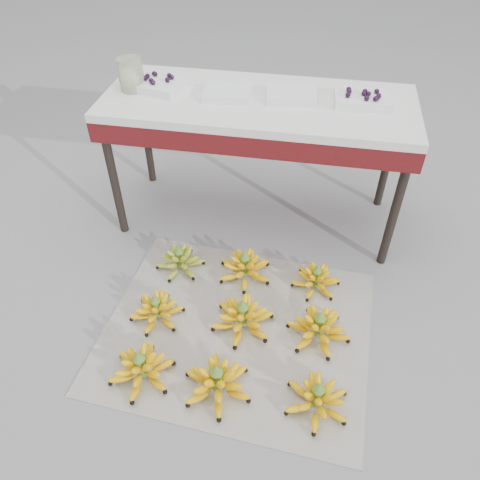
% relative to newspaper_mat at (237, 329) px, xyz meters
% --- Properties ---
extents(ground, '(60.00, 60.00, 0.00)m').
position_rel_newspaper_mat_xyz_m(ground, '(-0.05, 0.01, -0.00)').
color(ground, slate).
rests_on(ground, ground).
extents(newspaper_mat, '(1.32, 1.13, 0.01)m').
position_rel_newspaper_mat_xyz_m(newspaper_mat, '(0.00, 0.00, 0.00)').
color(newspaper_mat, white).
rests_on(newspaper_mat, ground).
extents(bunch_front_left, '(0.34, 0.34, 0.18)m').
position_rel_newspaper_mat_xyz_m(bunch_front_left, '(-0.36, -0.33, 0.06)').
color(bunch_front_left, '#FFC106').
rests_on(bunch_front_left, newspaper_mat).
extents(bunch_front_center, '(0.39, 0.39, 0.18)m').
position_rel_newspaper_mat_xyz_m(bunch_front_center, '(-0.02, -0.33, 0.07)').
color(bunch_front_center, '#FFC106').
rests_on(bunch_front_center, newspaper_mat).
extents(bunch_front_right, '(0.36, 0.36, 0.17)m').
position_rel_newspaper_mat_xyz_m(bunch_front_right, '(0.40, -0.33, 0.06)').
color(bunch_front_right, '#FFC106').
rests_on(bunch_front_right, newspaper_mat).
extents(bunch_mid_left, '(0.32, 0.32, 0.16)m').
position_rel_newspaper_mat_xyz_m(bunch_mid_left, '(-0.40, 0.00, 0.06)').
color(bunch_mid_left, '#FFC106').
rests_on(bunch_mid_left, newspaper_mat).
extents(bunch_mid_center, '(0.33, 0.33, 0.18)m').
position_rel_newspaper_mat_xyz_m(bunch_mid_center, '(0.02, 0.03, 0.07)').
color(bunch_mid_center, '#FFC106').
rests_on(bunch_mid_center, newspaper_mat).
extents(bunch_mid_right, '(0.37, 0.37, 0.18)m').
position_rel_newspaper_mat_xyz_m(bunch_mid_right, '(0.38, 0.03, 0.06)').
color(bunch_mid_right, '#FFC106').
rests_on(bunch_mid_right, newspaper_mat).
extents(bunch_back_left, '(0.26, 0.26, 0.16)m').
position_rel_newspaper_mat_xyz_m(bunch_back_left, '(-0.38, 0.35, 0.06)').
color(bunch_back_left, olive).
rests_on(bunch_back_left, newspaper_mat).
extents(bunch_back_center, '(0.33, 0.33, 0.17)m').
position_rel_newspaper_mat_xyz_m(bunch_back_center, '(-0.02, 0.36, 0.06)').
color(bunch_back_center, '#FFC106').
rests_on(bunch_back_center, newspaper_mat).
extents(bunch_back_right, '(0.29, 0.29, 0.15)m').
position_rel_newspaper_mat_xyz_m(bunch_back_right, '(0.35, 0.35, 0.05)').
color(bunch_back_right, '#FFC106').
rests_on(bunch_back_right, newspaper_mat).
extents(vendor_table, '(1.61, 0.64, 0.77)m').
position_rel_newspaper_mat_xyz_m(vendor_table, '(-0.05, 0.88, 0.68)').
color(vendor_table, black).
rests_on(vendor_table, ground).
extents(tray_far_left, '(0.31, 0.26, 0.07)m').
position_rel_newspaper_mat_xyz_m(tray_far_left, '(-0.60, 0.90, 0.79)').
color(tray_far_left, silver).
rests_on(tray_far_left, vendor_table).
extents(tray_left, '(0.25, 0.18, 0.04)m').
position_rel_newspaper_mat_xyz_m(tray_left, '(-0.21, 0.87, 0.79)').
color(tray_left, silver).
rests_on(tray_left, vendor_table).
extents(tray_right, '(0.27, 0.21, 0.04)m').
position_rel_newspaper_mat_xyz_m(tray_right, '(0.12, 0.90, 0.79)').
color(tray_right, silver).
rests_on(tray_right, vendor_table).
extents(tray_far_right, '(0.28, 0.21, 0.07)m').
position_rel_newspaper_mat_xyz_m(tray_far_right, '(0.47, 0.91, 0.79)').
color(tray_far_right, silver).
rests_on(tray_far_right, vendor_table).
extents(glass_jar, '(0.17, 0.17, 0.16)m').
position_rel_newspaper_mat_xyz_m(glass_jar, '(-0.72, 0.87, 0.85)').
color(glass_jar, beige).
rests_on(glass_jar, vendor_table).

